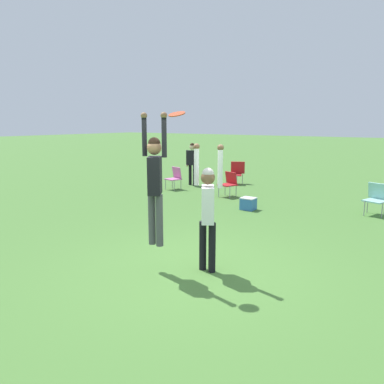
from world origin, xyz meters
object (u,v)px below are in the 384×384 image
person_jumping (155,176)px  frisbee (177,114)px  camping_chair_3 (229,182)px  cooler_box (248,204)px  camping_chair_0 (236,172)px  person_defending (208,205)px  person_spectator_near (192,160)px  camping_chair_4 (175,176)px  camping_chair_2 (376,197)px

person_jumping → frisbee: 1.07m
camping_chair_3 → cooler_box: (1.41, -1.37, -0.31)m
camping_chair_3 → cooler_box: camping_chair_3 is taller
camping_chair_0 → camping_chair_3: size_ratio=1.09×
person_defending → camping_chair_3: person_defending is taller
person_defending → cooler_box: bearing=164.6°
cooler_box → camping_chair_0: bearing=122.9°
person_jumping → cooler_box: person_jumping is taller
frisbee → person_spectator_near: frisbee is taller
camping_chair_4 → person_spectator_near: (0.02, 1.11, 0.52)m
camping_chair_4 → cooler_box: (3.74, -1.41, -0.30)m
frisbee → cooler_box: 5.53m
person_defending → camping_chair_3: 6.49m
person_jumping → cooler_box: size_ratio=5.54×
camping_chair_2 → cooler_box: (-3.07, -1.43, -0.31)m
camping_chair_0 → person_spectator_near: (-1.26, -1.28, 0.50)m
cooler_box → person_jumping: bearing=-81.4°
person_defending → frisbee: 1.54m
person_defending → camping_chair_3: bearing=172.7°
person_jumping → person_spectator_near: bearing=-2.6°
frisbee → camping_chair_0: bearing=112.7°
camping_chair_2 → frisbee: bearing=92.0°
person_defending → frisbee: (-0.30, -0.42, 1.46)m
frisbee → camping_chair_2: 6.88m
frisbee → cooler_box: frisbee is taller
frisbee → camping_chair_4: frisbee is taller
camping_chair_2 → person_spectator_near: size_ratio=0.51×
person_jumping → person_defending: person_jumping is taller
camping_chair_0 → camping_chair_2: (5.53, -2.37, -0.00)m
camping_chair_4 → frisbee: bearing=145.3°
camping_chair_4 → cooler_box: camping_chair_4 is taller
camping_chair_0 → cooler_box: camping_chair_0 is taller
person_jumping → camping_chair_2: (2.33, 6.32, -1.11)m
camping_chair_0 → person_spectator_near: person_spectator_near is taller
person_jumping → person_spectator_near: (-4.46, 7.42, -0.61)m
person_jumping → camping_chair_0: (-3.20, 8.69, -1.11)m
camping_chair_2 → camping_chair_3: camping_chair_2 is taller
cooler_box → camping_chair_4: bearing=159.3°
person_jumping → camping_chair_3: 6.72m
camping_chair_2 → cooler_box: size_ratio=2.17×
camping_chair_0 → camping_chair_3: (1.05, -2.42, -0.01)m
camping_chair_4 → cooler_box: bearing=176.5°
person_defending → camping_chair_4: (-5.19, 5.83, -0.65)m
frisbee → camping_chair_4: (-4.89, 6.25, -2.11)m
person_defending → camping_chair_2: 6.10m
person_jumping → person_defending: bearing=-90.0°
camping_chair_3 → person_spectator_near: 2.63m
person_spectator_near → cooler_box: bearing=-68.0°
person_jumping → camping_chair_2: size_ratio=2.56×
camping_chair_2 → cooler_box: 3.40m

